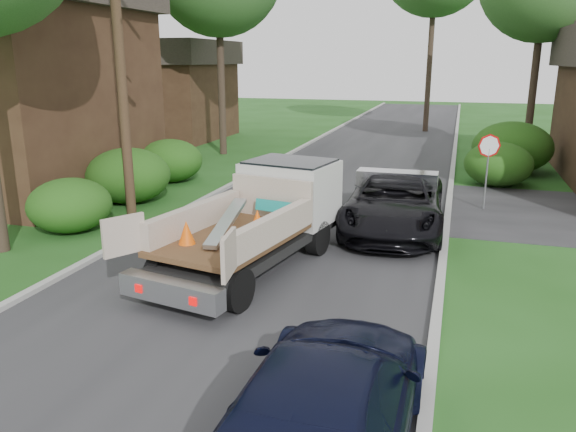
# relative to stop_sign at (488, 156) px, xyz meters

# --- Properties ---
(ground) EXTENTS (120.00, 120.00, 0.00)m
(ground) POSITION_rel_stop_sign_xyz_m (-5.20, -9.00, -1.78)
(ground) COLOR #1C4915
(ground) RESTS_ON ground
(road) EXTENTS (8.00, 90.00, 0.02)m
(road) POSITION_rel_stop_sign_xyz_m (-5.20, 1.00, -1.77)
(road) COLOR #28282B
(road) RESTS_ON ground
(curb_left) EXTENTS (0.20, 90.00, 0.12)m
(curb_left) POSITION_rel_stop_sign_xyz_m (-9.30, 1.00, -1.72)
(curb_left) COLOR #9E9E99
(curb_left) RESTS_ON ground
(curb_right) EXTENTS (0.20, 90.00, 0.12)m
(curb_right) POSITION_rel_stop_sign_xyz_m (-1.10, 1.00, -1.72)
(curb_right) COLOR #9E9E99
(curb_right) RESTS_ON ground
(stop_sign) EXTENTS (0.71, 0.32, 2.48)m
(stop_sign) POSITION_rel_stop_sign_xyz_m (0.00, 0.00, 0.00)
(stop_sign) COLOR slate
(stop_sign) RESTS_ON ground
(utility_pole) EXTENTS (2.42, 1.25, 10.00)m
(utility_pole) POSITION_rel_stop_sign_xyz_m (-10.68, -4.02, 3.40)
(utility_pole) COLOR #382619
(utility_pole) RESTS_ON ground
(house_left_far) EXTENTS (7.56, 7.56, 6.00)m
(house_left_far) POSITION_rel_stop_sign_xyz_m (-18.70, 13.00, 1.27)
(house_left_far) COLOR #372216
(house_left_far) RESTS_ON ground
(hedge_left_a) EXTENTS (2.34, 2.34, 1.53)m
(hedge_left_a) POSITION_rel_stop_sign_xyz_m (-11.40, -6.00, -1.01)
(hedge_left_a) COLOR #124A11
(hedge_left_a) RESTS_ON ground
(hedge_left_b) EXTENTS (2.86, 2.86, 1.87)m
(hedge_left_b) POSITION_rel_stop_sign_xyz_m (-11.70, -2.50, -0.84)
(hedge_left_b) COLOR #124A11
(hedge_left_b) RESTS_ON ground
(hedge_left_c) EXTENTS (2.60, 2.60, 1.70)m
(hedge_left_c) POSITION_rel_stop_sign_xyz_m (-12.00, 1.00, -0.93)
(hedge_left_c) COLOR #124A11
(hedge_left_c) RESTS_ON ground
(hedge_right_a) EXTENTS (2.60, 2.60, 1.70)m
(hedge_right_a) POSITION_rel_stop_sign_xyz_m (0.60, 4.00, -0.93)
(hedge_right_a) COLOR #124A11
(hedge_right_a) RESTS_ON ground
(hedge_right_b) EXTENTS (3.38, 3.38, 2.21)m
(hedge_right_b) POSITION_rel_stop_sign_xyz_m (1.30, 7.00, -0.67)
(hedge_right_b) COLOR #124A11
(hedge_right_b) RESTS_ON ground
(flatbed_truck) EXTENTS (3.58, 6.38, 2.29)m
(flatbed_truck) POSITION_rel_stop_sign_xyz_m (-5.22, -6.56, -0.53)
(flatbed_truck) COLOR black
(flatbed_truck) RESTS_ON ground
(black_pickup) EXTENTS (2.95, 5.94, 1.62)m
(black_pickup) POSITION_rel_stop_sign_xyz_m (-2.58, -3.20, -0.97)
(black_pickup) COLOR black
(black_pickup) RESTS_ON ground
(navy_suv) EXTENTS (2.23, 5.31, 1.53)m
(navy_suv) POSITION_rel_stop_sign_xyz_m (-2.25, -13.32, -1.01)
(navy_suv) COLOR black
(navy_suv) RESTS_ON ground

